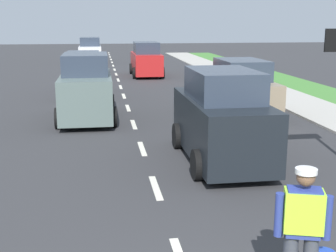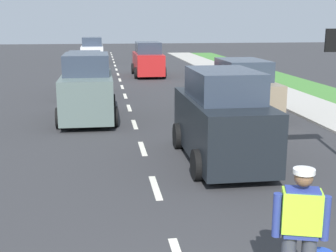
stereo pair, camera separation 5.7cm
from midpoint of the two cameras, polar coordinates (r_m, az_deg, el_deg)
ground_plane at (r=24.41m, az=-6.02°, el=4.93°), size 96.00×96.00×0.00m
lane_center_line at (r=28.57m, az=-6.41°, el=6.09°), size 0.14×46.40×0.01m
road_worker at (r=5.88m, az=16.33°, el=-11.96°), size 0.77×0.41×1.67m
car_outgoing_far at (r=28.91m, az=-2.79°, el=8.18°), size 1.90×4.27×2.11m
car_outgoing_ahead at (r=11.10m, az=6.52°, el=0.83°), size 1.90×4.15×2.25m
car_oncoming_lead at (r=16.08m, az=-10.24°, el=4.50°), size 1.96×4.09×2.28m
car_parked_far at (r=16.99m, az=8.88°, el=4.57°), size 1.99×4.34×2.01m
car_oncoming_third at (r=38.77m, az=-9.69°, el=9.19°), size 2.03×4.21×2.08m
car_oncoming_second at (r=21.54m, az=-10.54°, el=6.22°), size 1.92×4.32×2.00m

